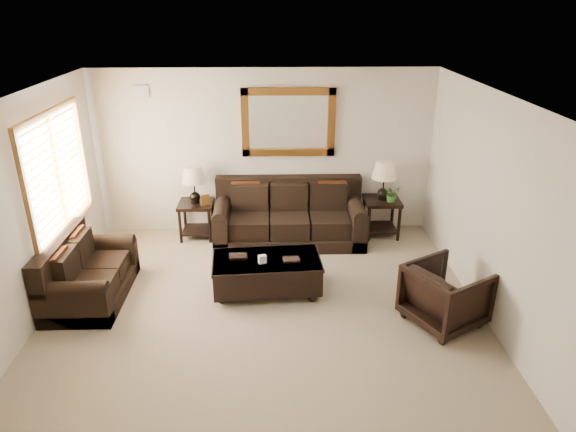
{
  "coord_description": "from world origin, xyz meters",
  "views": [
    {
      "loc": [
        0.14,
        -5.64,
        3.68
      ],
      "look_at": [
        0.33,
        0.6,
        1.02
      ],
      "focal_mm": 32.0,
      "sensor_mm": 36.0,
      "label": 1
    }
  ],
  "objects_px": {
    "loveseat": "(86,276)",
    "armchair": "(446,292)",
    "end_table_right": "(383,188)",
    "end_table_left": "(195,192)",
    "coffee_table": "(267,271)",
    "sofa": "(289,219)"
  },
  "relations": [
    {
      "from": "loveseat",
      "to": "armchair",
      "type": "xyz_separation_m",
      "value": [
        4.54,
        -0.71,
        0.11
      ]
    },
    {
      "from": "end_table_right",
      "to": "end_table_left",
      "type": "bearing_deg",
      "value": 179.79
    },
    {
      "from": "end_table_left",
      "to": "end_table_right",
      "type": "bearing_deg",
      "value": -0.21
    },
    {
      "from": "coffee_table",
      "to": "end_table_right",
      "type": "bearing_deg",
      "value": 39.11
    },
    {
      "from": "loveseat",
      "to": "armchair",
      "type": "relative_size",
      "value": 1.8
    },
    {
      "from": "end_table_left",
      "to": "coffee_table",
      "type": "relative_size",
      "value": 0.82
    },
    {
      "from": "loveseat",
      "to": "armchair",
      "type": "bearing_deg",
      "value": -98.9
    },
    {
      "from": "end_table_right",
      "to": "armchair",
      "type": "distance_m",
      "value": 2.6
    },
    {
      "from": "sofa",
      "to": "coffee_table",
      "type": "distance_m",
      "value": 1.66
    },
    {
      "from": "loveseat",
      "to": "coffee_table",
      "type": "distance_m",
      "value": 2.38
    },
    {
      "from": "end_table_left",
      "to": "coffee_table",
      "type": "xyz_separation_m",
      "value": [
        1.17,
        -1.77,
        -0.49
      ]
    },
    {
      "from": "loveseat",
      "to": "end_table_right",
      "type": "bearing_deg",
      "value": -66.61
    },
    {
      "from": "end_table_left",
      "to": "end_table_right",
      "type": "xyz_separation_m",
      "value": [
        3.06,
        -0.01,
        0.03
      ]
    },
    {
      "from": "coffee_table",
      "to": "armchair",
      "type": "distance_m",
      "value": 2.3
    },
    {
      "from": "end_table_left",
      "to": "armchair",
      "type": "bearing_deg",
      "value": -37.63
    },
    {
      "from": "end_table_left",
      "to": "armchair",
      "type": "xyz_separation_m",
      "value": [
        3.33,
        -2.57,
        -0.38
      ]
    },
    {
      "from": "sofa",
      "to": "end_table_left",
      "type": "distance_m",
      "value": 1.59
    },
    {
      "from": "armchair",
      "to": "end_table_right",
      "type": "bearing_deg",
      "value": -23.83
    },
    {
      "from": "loveseat",
      "to": "end_table_left",
      "type": "relative_size",
      "value": 1.23
    },
    {
      "from": "sofa",
      "to": "end_table_right",
      "type": "height_order",
      "value": "end_table_right"
    },
    {
      "from": "end_table_left",
      "to": "armchair",
      "type": "distance_m",
      "value": 4.22
    },
    {
      "from": "armchair",
      "to": "end_table_left",
      "type": "bearing_deg",
      "value": 22.5
    }
  ]
}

